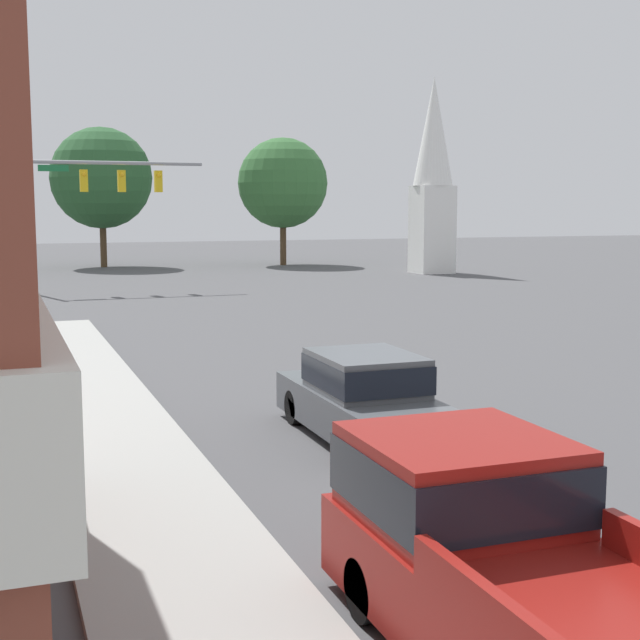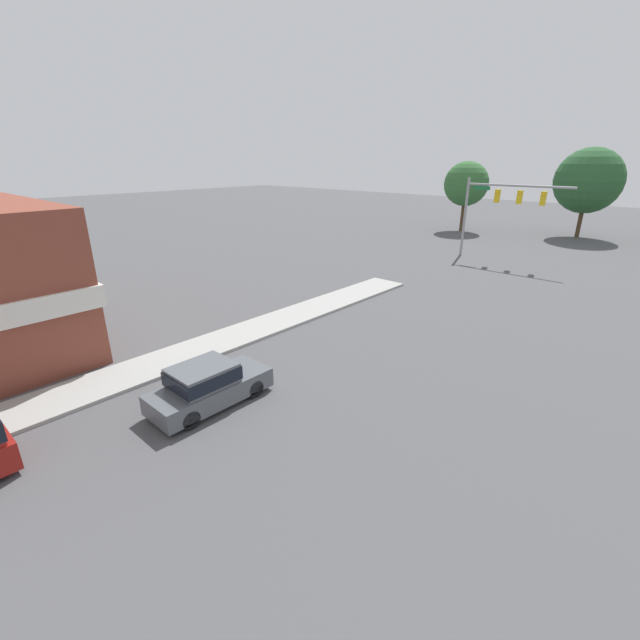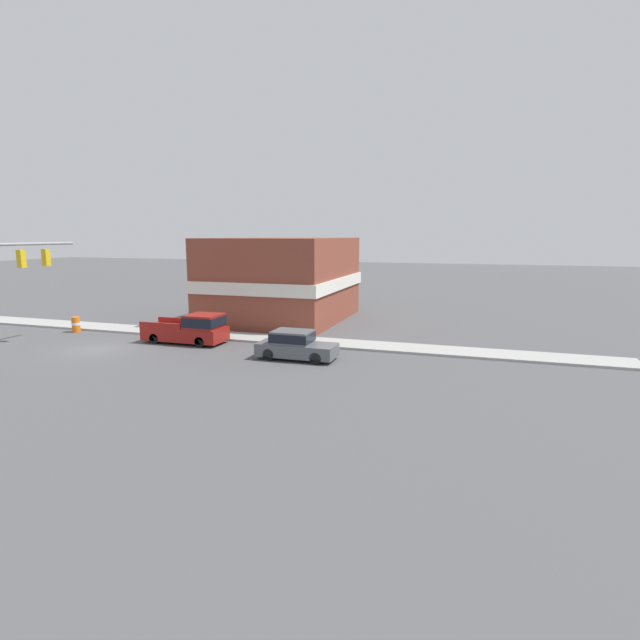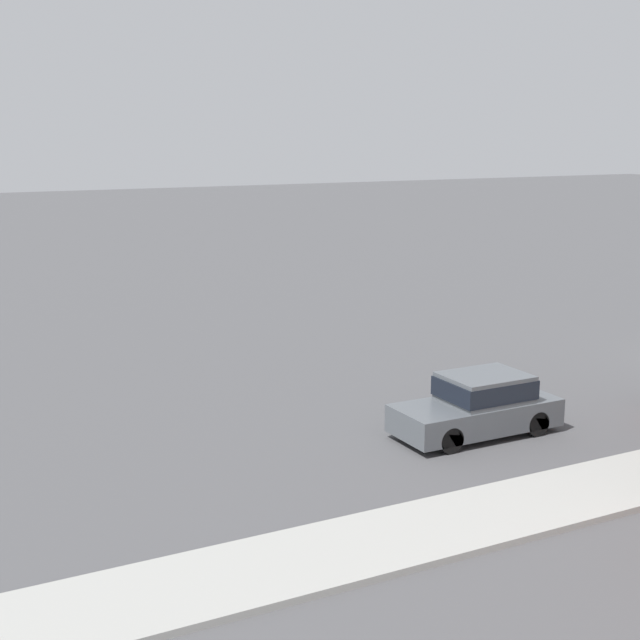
{
  "view_description": "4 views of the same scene",
  "coord_description": "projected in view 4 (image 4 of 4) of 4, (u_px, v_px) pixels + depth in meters",
  "views": [
    {
      "loc": [
        -7.57,
        -2.28,
        4.18
      ],
      "look_at": [
        -1.29,
        14.86,
        1.83
      ],
      "focal_mm": 50.0,
      "sensor_mm": 36.0,
      "label": 1
    },
    {
      "loc": [
        10.39,
        4.99,
        8.3
      ],
      "look_at": [
        -0.75,
        17.26,
        1.99
      ],
      "focal_mm": 24.0,
      "sensor_mm": 36.0,
      "label": 2
    },
    {
      "loc": [
        23.6,
        21.8,
        6.76
      ],
      "look_at": [
        0.46,
        14.23,
        2.61
      ],
      "focal_mm": 28.0,
      "sensor_mm": 36.0,
      "label": 3
    },
    {
      "loc": [
        -18.96,
        25.9,
        7.67
      ],
      "look_at": [
        1.27,
        15.32,
        2.81
      ],
      "focal_mm": 50.0,
      "sensor_mm": 36.0,
      "label": 4
    }
  ],
  "objects": [
    {
      "name": "car_lead",
      "position": [
        479.0,
        404.0,
        22.82
      ],
      "size": [
        1.8,
        4.36,
        1.58
      ],
      "color": "black",
      "rests_on": "ground"
    }
  ]
}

